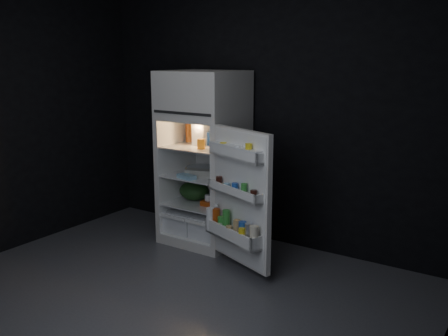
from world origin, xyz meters
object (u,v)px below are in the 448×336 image
Objects in this scene: egg_carton at (201,173)px; yogurt_tray at (213,204)px; fridge_door at (239,200)px; milk_jug at (201,134)px; refrigerator at (205,152)px.

egg_carton reaches higher than yogurt_tray.
milk_jug is (-0.76, 0.47, 0.47)m from fridge_door.
yogurt_tray is (-0.56, 0.40, -0.23)m from fridge_door.
fridge_door reaches higher than egg_carton.
fridge_door reaches higher than milk_jug.
yogurt_tray is at bearing -7.80° from egg_carton.
refrigerator reaches higher than milk_jug.
milk_jug is 0.79× the size of egg_carton.
fridge_door is 4.03× the size of egg_carton.
refrigerator reaches higher than fridge_door.
fridge_door is 0.72m from yogurt_tray.
refrigerator is 0.54m from yogurt_tray.
fridge_door reaches higher than yogurt_tray.
yogurt_tray is at bearing -32.08° from refrigerator.
yogurt_tray is at bearing 144.21° from fridge_door.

